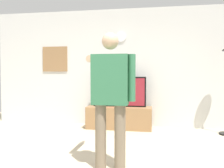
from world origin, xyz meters
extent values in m
cube|color=silver|center=(0.00, 2.95, 1.35)|extent=(6.40, 0.10, 2.70)
cube|color=#997047|center=(-0.12, 2.60, 0.24)|extent=(1.43, 0.44, 0.48)
sphere|color=black|center=(-0.12, 2.36, 0.27)|extent=(0.04, 0.04, 0.04)
cube|color=black|center=(-0.12, 2.65, 0.81)|extent=(1.17, 0.06, 0.66)
cube|color=maroon|center=(-0.12, 2.62, 0.81)|extent=(1.11, 0.01, 0.60)
cylinder|color=white|center=(-0.12, 2.89, 2.07)|extent=(0.25, 0.03, 0.25)
cube|color=#997047|center=(-1.73, 2.90, 1.57)|extent=(0.62, 0.04, 0.60)
cylinder|color=#7A6B56|center=(-0.03, 0.33, 0.42)|extent=(0.14, 0.14, 0.83)
cylinder|color=#7A6B56|center=(0.22, 0.33, 0.42)|extent=(0.14, 0.14, 0.83)
cube|color=#33724C|center=(0.09, 0.33, 1.15)|extent=(0.45, 0.22, 0.62)
sphere|color=tan|center=(0.09, 0.33, 1.62)|extent=(0.21, 0.21, 0.21)
cylinder|color=tan|center=(-0.18, 0.62, 1.41)|extent=(0.09, 0.58, 0.09)
cube|color=white|center=(-0.18, 0.94, 1.41)|extent=(0.04, 0.12, 0.04)
cylinder|color=#33724C|center=(0.36, 0.33, 1.17)|extent=(0.09, 0.09, 0.58)
camera|label=1|loc=(0.63, -2.62, 1.22)|focal=38.58mm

